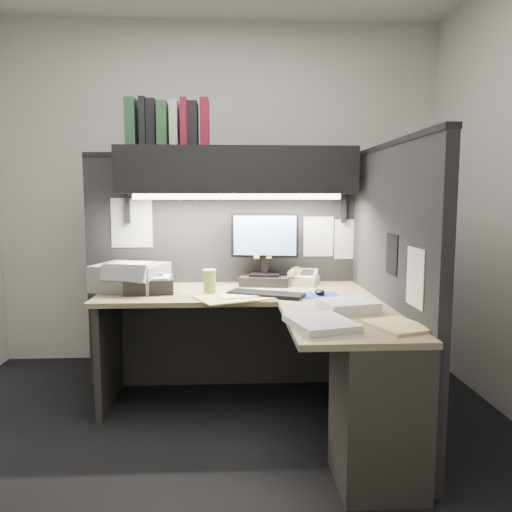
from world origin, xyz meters
name	(u,v)px	position (x,y,z in m)	size (l,w,h in m)	color
floor	(217,442)	(0.00, 0.00, 0.00)	(3.50, 3.50, 0.00)	black
wall_back	(220,194)	(0.00, 1.50, 1.35)	(3.50, 0.04, 2.70)	beige
wall_front	(195,186)	(0.00, -1.50, 1.35)	(3.50, 0.04, 2.70)	beige
partition_back	(224,272)	(0.03, 0.93, 0.80)	(1.90, 0.06, 1.60)	black
partition_right	(389,290)	(0.98, 0.18, 0.80)	(0.06, 1.50, 1.60)	black
desk	(296,362)	(0.43, 0.00, 0.44)	(1.70, 1.53, 0.73)	#8D795A
overhead_shelf	(237,171)	(0.12, 0.75, 1.50)	(1.55, 0.34, 0.30)	black
task_light_tube	(237,197)	(0.12, 0.61, 1.33)	(0.04, 0.04, 1.32)	white
monitor	(265,257)	(0.31, 0.76, 0.93)	(0.45, 0.25, 0.49)	black
keyboard	(266,294)	(0.29, 0.39, 0.74)	(0.46, 0.15, 0.02)	black
mousepad	(321,295)	(0.63, 0.38, 0.73)	(0.21, 0.20, 0.00)	navy
mouse	(320,292)	(0.62, 0.39, 0.75)	(0.06, 0.10, 0.04)	black
telephone	(303,278)	(0.57, 0.77, 0.77)	(0.20, 0.21, 0.08)	#B6AC8C
coffee_cup	(210,283)	(-0.05, 0.46, 0.80)	(0.08, 0.08, 0.14)	#CAC950
printer	(131,277)	(-0.57, 0.64, 0.81)	(0.42, 0.35, 0.17)	gray
notebook_stack	(149,285)	(-0.43, 0.55, 0.78)	(0.30, 0.25, 0.09)	black
open_folder	(238,297)	(0.12, 0.35, 0.73)	(0.48, 0.31, 0.01)	#E0C27E
paper_stack_a	(348,306)	(0.69, -0.03, 0.76)	(0.28, 0.23, 0.05)	white
paper_stack_b	(321,323)	(0.49, -0.34, 0.75)	(0.26, 0.33, 0.03)	white
manila_stack	(397,326)	(0.84, -0.38, 0.74)	(0.22, 0.28, 0.02)	#E0C27E
binder_row	(168,124)	(-0.32, 0.75, 1.80)	(0.53, 0.26, 0.30)	#2A5431
pinned_papers	(284,240)	(0.42, 0.56, 1.05)	(1.76, 1.31, 0.51)	white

